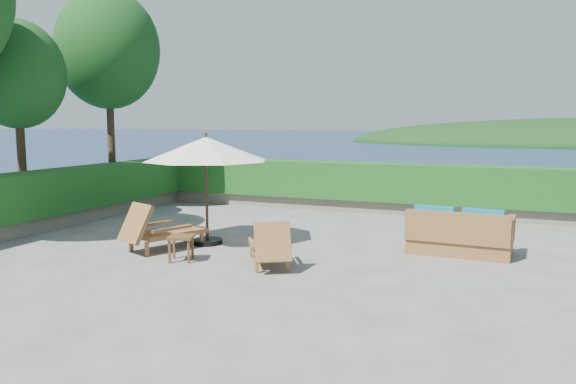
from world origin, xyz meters
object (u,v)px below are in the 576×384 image
at_px(lounge_right, 270,246).
at_px(side_table, 181,240).
at_px(lounge_left, 160,230).
at_px(patio_umbrella, 206,150).
at_px(wicker_loveseat, 459,235).

relative_size(lounge_right, side_table, 2.79).
distance_m(lounge_left, lounge_right, 2.48).
distance_m(patio_umbrella, wicker_loveseat, 5.18).
height_order(patio_umbrella, wicker_loveseat, patio_umbrella).
bearing_deg(wicker_loveseat, patio_umbrella, -165.43).
bearing_deg(side_table, lounge_left, 145.96).
xyz_separation_m(patio_umbrella, lounge_left, (-0.56, -0.83, -1.51)).
xyz_separation_m(lounge_left, lounge_right, (2.46, -0.30, -0.05)).
bearing_deg(side_table, patio_umbrella, 101.74).
relative_size(lounge_left, wicker_loveseat, 0.93).
distance_m(patio_umbrella, lounge_right, 2.71).
height_order(lounge_left, wicker_loveseat, lounge_left).
bearing_deg(lounge_left, patio_umbrella, 79.09).
xyz_separation_m(patio_umbrella, wicker_loveseat, (4.83, 1.04, -1.55)).
bearing_deg(patio_umbrella, lounge_left, -124.02).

